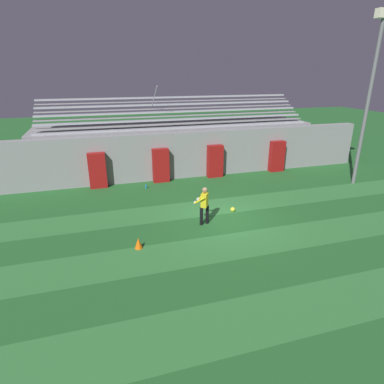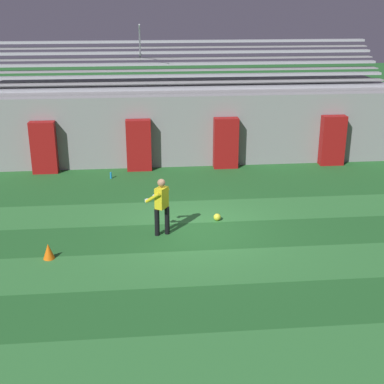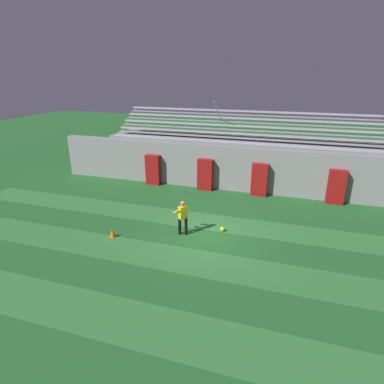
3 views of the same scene
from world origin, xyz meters
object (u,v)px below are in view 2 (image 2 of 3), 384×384
at_px(water_bottle, 111,175).
at_px(padding_pillar_far_left, 44,148).
at_px(soccer_ball, 217,217).
at_px(padding_pillar_gate_right, 226,143).
at_px(traffic_cone, 49,251).
at_px(padding_pillar_gate_left, 139,145).
at_px(padding_pillar_far_right, 332,140).
at_px(goalkeeper, 161,203).

bearing_deg(water_bottle, padding_pillar_far_left, 159.30).
height_order(padding_pillar_far_left, soccer_ball, padding_pillar_far_left).
bearing_deg(padding_pillar_gate_right, water_bottle, -167.93).
bearing_deg(padding_pillar_far_left, traffic_cone, -80.49).
xyz_separation_m(padding_pillar_gate_left, padding_pillar_far_left, (-3.60, 0.00, 0.00)).
height_order(padding_pillar_gate_left, padding_pillar_far_left, same).
relative_size(padding_pillar_gate_right, padding_pillar_far_left, 1.00).
height_order(padding_pillar_far_right, soccer_ball, padding_pillar_far_right).
xyz_separation_m(padding_pillar_gate_right, goalkeeper, (-2.79, -6.15, -0.04)).
relative_size(traffic_cone, water_bottle, 1.75).
bearing_deg(traffic_cone, goalkeeper, 22.58).
bearing_deg(soccer_ball, padding_pillar_gate_left, 113.67).
bearing_deg(goalkeeper, traffic_cone, -157.42).
xyz_separation_m(padding_pillar_gate_right, traffic_cone, (-5.76, -7.39, -0.79)).
distance_m(padding_pillar_far_right, goalkeeper, 9.39).
relative_size(padding_pillar_gate_left, padding_pillar_far_left, 1.00).
xyz_separation_m(padding_pillar_far_right, water_bottle, (-8.77, -0.96, -0.88)).
distance_m(padding_pillar_gate_left, water_bottle, 1.68).
bearing_deg(goalkeeper, padding_pillar_gate_left, 95.69).
relative_size(padding_pillar_gate_right, goalkeeper, 1.19).
distance_m(padding_pillar_gate_right, soccer_ball, 5.49).
xyz_separation_m(padding_pillar_far_left, water_bottle, (2.53, -0.96, -0.88)).
bearing_deg(padding_pillar_far_right, water_bottle, -173.78).
relative_size(padding_pillar_gate_left, padding_pillar_far_right, 1.00).
bearing_deg(padding_pillar_far_left, water_bottle, -20.70).
bearing_deg(soccer_ball, padding_pillar_gate_right, 78.56).
bearing_deg(water_bottle, soccer_ball, -52.02).
height_order(goalkeeper, soccer_ball, goalkeeper).
bearing_deg(padding_pillar_gate_left, padding_pillar_far_right, 0.00).
xyz_separation_m(padding_pillar_far_left, padding_pillar_far_right, (11.30, 0.00, 0.00)).
bearing_deg(traffic_cone, soccer_ball, 23.93).
xyz_separation_m(padding_pillar_far_right, goalkeeper, (-7.09, -6.15, -0.04)).
height_order(padding_pillar_far_left, goalkeeper, padding_pillar_far_left).
xyz_separation_m(padding_pillar_gate_left, soccer_ball, (2.33, -5.31, -0.89)).
bearing_deg(padding_pillar_gate_left, padding_pillar_far_left, 180.00).
xyz_separation_m(goalkeeper, traffic_cone, (-2.97, -1.24, -0.74)).
relative_size(padding_pillar_far_right, water_bottle, 8.30).
bearing_deg(padding_pillar_gate_right, padding_pillar_gate_left, 180.00).
xyz_separation_m(padding_pillar_gate_left, water_bottle, (-1.07, -0.96, -0.88)).
bearing_deg(goalkeeper, padding_pillar_far_right, 40.92).
height_order(padding_pillar_gate_right, padding_pillar_far_left, same).
xyz_separation_m(soccer_ball, water_bottle, (-3.40, 4.35, 0.01)).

